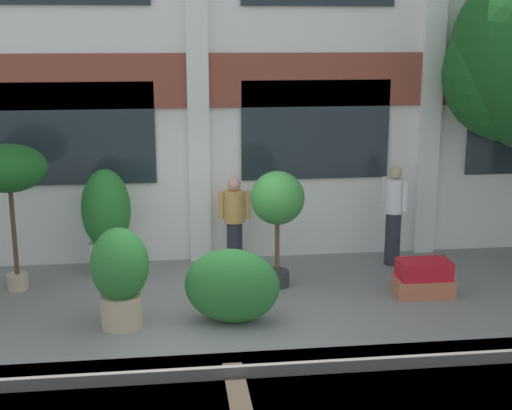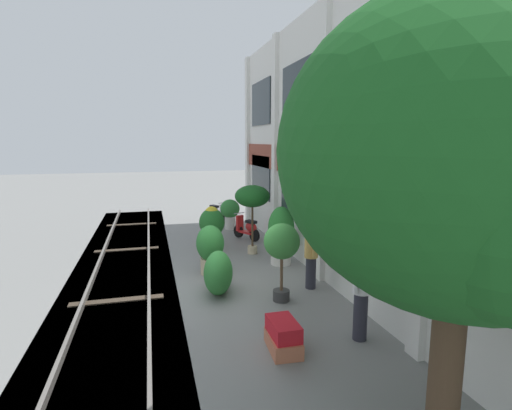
{
  "view_description": "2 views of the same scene",
  "coord_description": "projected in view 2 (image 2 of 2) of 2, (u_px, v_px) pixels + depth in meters",
  "views": [
    {
      "loc": [
        -0.52,
        -9.2,
        3.88
      ],
      "look_at": [
        0.82,
        1.49,
        1.26
      ],
      "focal_mm": 50.0,
      "sensor_mm": 36.0,
      "label": 1
    },
    {
      "loc": [
        9.5,
        -1.59,
        3.68
      ],
      "look_at": [
        -0.29,
        1.03,
        2.05
      ],
      "focal_mm": 28.0,
      "sensor_mm": 36.0,
      "label": 2
    }
  ],
  "objects": [
    {
      "name": "scooter_second_parked",
      "position": [
        217.0,
        213.0,
        18.16
      ],
      "size": [
        1.26,
        0.78,
        0.98
      ],
      "rotation": [
        0.0,
        0.0,
        0.48
      ],
      "color": "black",
      "rests_on": "ground"
    },
    {
      "name": "potted_plant_fluted_column",
      "position": [
        281.0,
        234.0,
        11.92
      ],
      "size": [
        0.79,
        0.79,
        1.76
      ],
      "color": "beige",
      "rests_on": "ground"
    },
    {
      "name": "potted_plant_low_pan",
      "position": [
        252.0,
        198.0,
        12.92
      ],
      "size": [
        1.14,
        1.14,
        2.27
      ],
      "color": "tan",
      "rests_on": "ground"
    },
    {
      "name": "topiary_hedge",
      "position": [
        218.0,
        273.0,
        9.68
      ],
      "size": [
        1.43,
        0.98,
        1.04
      ],
      "primitive_type": "ellipsoid",
      "rotation": [
        0.0,
        0.0,
        6.05
      ],
      "color": "#2D7A33",
      "rests_on": "ground"
    },
    {
      "name": "potted_plant_stone_basin",
      "position": [
        212.0,
        224.0,
        13.68
      ],
      "size": [
        0.87,
        0.87,
        1.48
      ],
      "color": "#B76647",
      "rests_on": "ground"
    },
    {
      "name": "ground_plane",
      "position": [
        220.0,
        289.0,
        10.06
      ],
      "size": [
        80.0,
        80.0,
        0.0
      ],
      "primitive_type": "plane",
      "color": "slate"
    },
    {
      "name": "potted_plant_square_trough",
      "position": [
        283.0,
        336.0,
        7.06
      ],
      "size": [
        0.9,
        0.56,
        0.55
      ],
      "color": "#B76647",
      "rests_on": "ground"
    },
    {
      "name": "potted_plant_ribbed_drum",
      "position": [
        210.0,
        248.0,
        11.07
      ],
      "size": [
        0.78,
        0.78,
        1.38
      ],
      "color": "tan",
      "rests_on": "ground"
    },
    {
      "name": "potted_plant_terracotta_small",
      "position": [
        282.0,
        245.0,
        9.1
      ],
      "size": [
        0.83,
        0.83,
        1.83
      ],
      "color": "#333333",
      "rests_on": "ground"
    },
    {
      "name": "resident_watching_tracks",
      "position": [
        361.0,
        292.0,
        7.35
      ],
      "size": [
        0.34,
        0.46,
        1.72
      ],
      "rotation": [
        0.0,
        0.0,
        -2.57
      ],
      "color": "#282833",
      "rests_on": "ground"
    },
    {
      "name": "resident_by_doorway",
      "position": [
        311.0,
        256.0,
        9.97
      ],
      "size": [
        0.53,
        0.34,
        1.55
      ],
      "rotation": [
        0.0,
        0.0,
        -1.66
      ],
      "color": "#282833",
      "rests_on": "ground"
    },
    {
      "name": "scooter_near_curb",
      "position": [
        247.0,
        228.0,
        14.96
      ],
      "size": [
        1.26,
        0.79,
        0.98
      ],
      "rotation": [
        0.0,
        0.0,
        3.64
      ],
      "color": "black",
      "rests_on": "ground"
    },
    {
      "name": "rail_tracks",
      "position": [
        118.0,
        304.0,
        9.45
      ],
      "size": [
        24.1,
        2.8,
        0.43
      ],
      "color": "#5B5449",
      "rests_on": "ground"
    },
    {
      "name": "potted_plant_glazed_jar",
      "position": [
        230.0,
        211.0,
        16.74
      ],
      "size": [
        0.81,
        0.81,
        1.26
      ],
      "color": "beige",
      "rests_on": "ground"
    },
    {
      "name": "broadleaf_tree",
      "position": [
        463.0,
        161.0,
        4.22
      ],
      "size": [
        4.15,
        3.95,
        5.32
      ],
      "color": "#4C3826",
      "rests_on": "ground"
    },
    {
      "name": "apartment_facade",
      "position": [
        333.0,
        143.0,
        10.25
      ],
      "size": [
        16.46,
        0.64,
        7.26
      ],
      "color": "silver",
      "rests_on": "ground"
    }
  ]
}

